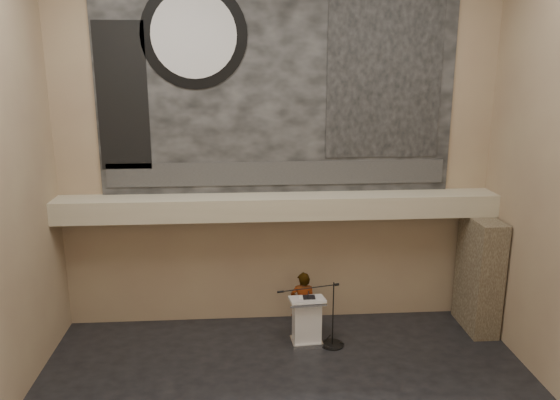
{
  "coord_description": "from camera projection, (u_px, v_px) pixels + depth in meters",
  "views": [
    {
      "loc": [
        -0.82,
        -8.35,
        6.19
      ],
      "look_at": [
        0.0,
        3.2,
        3.2
      ],
      "focal_mm": 35.0,
      "sensor_mm": 36.0,
      "label": 1
    }
  ],
  "objects": [
    {
      "name": "banner_clock_rim",
      "position": [
        194.0,
        35.0,
        11.67
      ],
      "size": [
        2.3,
        0.02,
        2.3
      ],
      "primitive_type": "cylinder",
      "rotation": [
        1.57,
        0.0,
        0.0
      ],
      "color": "black",
      "rests_on": "banner"
    },
    {
      "name": "papers",
      "position": [
        303.0,
        298.0,
        11.97
      ],
      "size": [
        0.22,
        0.28,
        0.0
      ],
      "primitive_type": "cube",
      "rotation": [
        0.0,
        0.0,
        -0.12
      ],
      "color": "silver",
      "rests_on": "lectern"
    },
    {
      "name": "banner_building_print",
      "position": [
        385.0,
        77.0,
        12.18
      ],
      "size": [
        2.6,
        0.02,
        3.6
      ],
      "primitive_type": "cube",
      "color": "black",
      "rests_on": "banner"
    },
    {
      "name": "speaker_person",
      "position": [
        303.0,
        305.0,
        12.4
      ],
      "size": [
        0.6,
        0.43,
        1.56
      ],
      "primitive_type": "imported",
      "rotation": [
        0.0,
        0.0,
        3.05
      ],
      "color": "white",
      "rests_on": "floor"
    },
    {
      "name": "lectern",
      "position": [
        307.0,
        320.0,
        12.14
      ],
      "size": [
        0.8,
        0.6,
        1.14
      ],
      "rotation": [
        0.0,
        0.0,
        0.08
      ],
      "color": "silver",
      "rests_on": "floor"
    },
    {
      "name": "wall_front",
      "position": [
        338.0,
        289.0,
        4.75
      ],
      "size": [
        10.0,
        0.02,
        8.5
      ],
      "primitive_type": "cube",
      "color": "#896E57",
      "rests_on": "floor"
    },
    {
      "name": "banner_clock_face",
      "position": [
        194.0,
        35.0,
        11.65
      ],
      "size": [
        1.84,
        0.02,
        1.84
      ],
      "primitive_type": "cylinder",
      "rotation": [
        1.57,
        0.0,
        0.0
      ],
      "color": "silver",
      "rests_on": "banner"
    },
    {
      "name": "stone_pier",
      "position": [
        479.0,
        274.0,
        12.69
      ],
      "size": [
        0.6,
        1.4,
        2.7
      ],
      "primitive_type": "cube",
      "color": "#463A2B",
      "rests_on": "floor"
    },
    {
      "name": "banner_brick_print",
      "position": [
        122.0,
        97.0,
        11.89
      ],
      "size": [
        1.1,
        0.02,
        3.2
      ],
      "primitive_type": "cube",
      "color": "black",
      "rests_on": "banner"
    },
    {
      "name": "wall_back",
      "position": [
        278.0,
        147.0,
        12.47
      ],
      "size": [
        10.0,
        0.02,
        8.5
      ],
      "primitive_type": "cube",
      "color": "#896E57",
      "rests_on": "floor"
    },
    {
      "name": "sprinkler_right",
      "position": [
        361.0,
        217.0,
        12.56
      ],
      "size": [
        0.04,
        0.04,
        0.06
      ],
      "primitive_type": "cylinder",
      "color": "#B2893D",
      "rests_on": "soffit"
    },
    {
      "name": "banner",
      "position": [
        278.0,
        82.0,
        12.08
      ],
      "size": [
        8.0,
        0.05,
        5.0
      ],
      "primitive_type": "cube",
      "color": "black",
      "rests_on": "wall_back"
    },
    {
      "name": "mic_stand",
      "position": [
        330.0,
        336.0,
        12.12
      ],
      "size": [
        1.51,
        0.57,
        1.51
      ],
      "rotation": [
        0.0,
        0.0,
        0.23
      ],
      "color": "black",
      "rests_on": "floor"
    },
    {
      "name": "sprinkler_left",
      "position": [
        208.0,
        220.0,
        12.32
      ],
      "size": [
        0.04,
        0.04,
        0.06
      ],
      "primitive_type": "cylinder",
      "color": "#B2893D",
      "rests_on": "soffit"
    },
    {
      "name": "binder",
      "position": [
        309.0,
        298.0,
        11.98
      ],
      "size": [
        0.27,
        0.22,
        0.04
      ],
      "primitive_type": "cube",
      "rotation": [
        0.0,
        0.0,
        -0.02
      ],
      "color": "black",
      "rests_on": "lectern"
    },
    {
      "name": "banner_text_strip",
      "position": [
        278.0,
        173.0,
        12.56
      ],
      "size": [
        7.76,
        0.02,
        0.55
      ],
      "primitive_type": "cube",
      "color": "#2C2C2C",
      "rests_on": "banner"
    },
    {
      "name": "soffit",
      "position": [
        279.0,
        206.0,
        12.41
      ],
      "size": [
        10.0,
        0.8,
        0.5
      ],
      "primitive_type": "cube",
      "color": "tan",
      "rests_on": "wall_back"
    }
  ]
}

